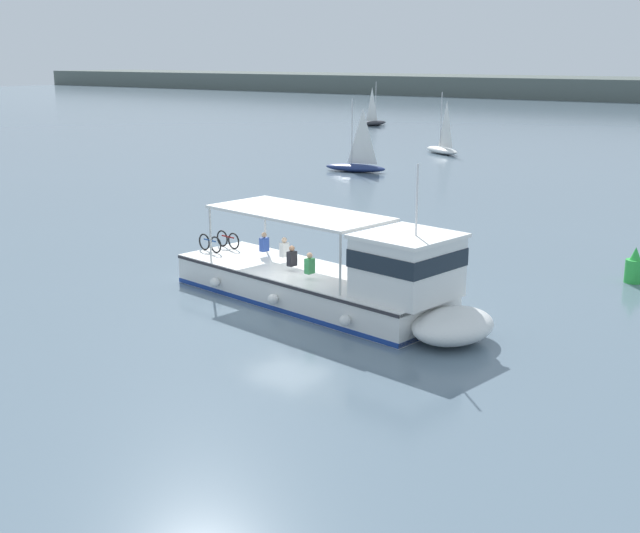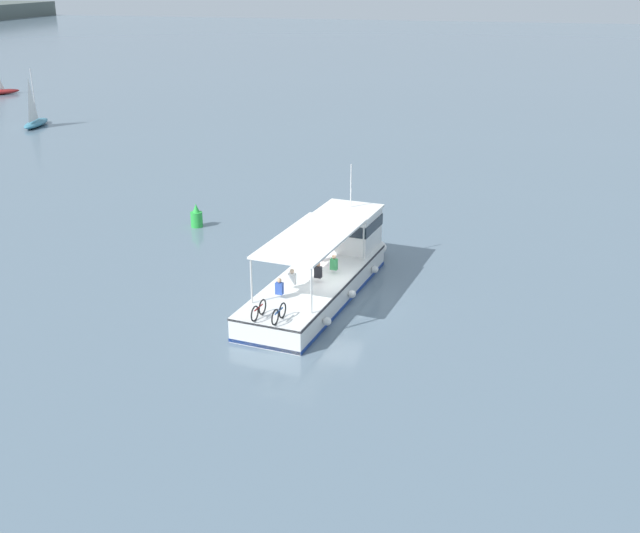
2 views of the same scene
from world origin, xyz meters
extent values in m
plane|color=slate|center=(0.00, 0.00, 0.00)|extent=(400.00, 400.00, 0.00)
cube|color=white|center=(0.19, 0.95, 0.55)|extent=(11.14, 4.67, 1.10)
ellipsoid|color=white|center=(6.33, 0.09, 0.55)|extent=(2.59, 3.22, 1.01)
cube|color=navy|center=(0.19, 0.95, 0.10)|extent=(11.14, 4.71, 0.16)
cube|color=#2D2D33|center=(0.19, 0.95, 1.02)|extent=(11.15, 4.73, 0.10)
cube|color=white|center=(4.55, 0.34, 2.05)|extent=(2.95, 3.05, 1.90)
cube|color=#19232D|center=(4.55, 0.34, 2.38)|extent=(3.00, 3.12, 0.56)
cube|color=white|center=(4.55, 0.34, 3.06)|extent=(3.13, 3.23, 0.12)
cube|color=white|center=(-0.25, 1.01, 3.15)|extent=(7.04, 3.84, 0.10)
cylinder|color=silver|center=(3.16, 1.91, 2.10)|extent=(0.08, 0.08, 2.00)
cylinder|color=silver|center=(2.78, -0.78, 2.10)|extent=(0.08, 0.08, 2.00)
cylinder|color=silver|center=(-3.28, 2.81, 2.10)|extent=(0.08, 0.08, 2.00)
cylinder|color=silver|center=(-3.66, 0.12, 2.10)|extent=(0.08, 0.08, 2.00)
cylinder|color=silver|center=(4.85, 0.30, 4.22)|extent=(0.06, 0.06, 2.20)
sphere|color=white|center=(3.31, -1.28, 0.50)|extent=(0.36, 0.36, 0.36)
sphere|color=white|center=(0.05, -0.82, 0.50)|extent=(0.36, 0.36, 0.36)
sphere|color=white|center=(-3.02, -0.39, 0.50)|extent=(0.36, 0.36, 0.36)
torus|color=black|center=(-4.25, 2.03, 1.43)|extent=(0.66, 0.15, 0.66)
torus|color=black|center=(-4.94, 2.13, 1.43)|extent=(0.66, 0.15, 0.66)
cylinder|color=maroon|center=(-4.60, 2.08, 1.55)|extent=(0.70, 0.16, 0.06)
torus|color=black|center=(-4.37, 1.14, 1.43)|extent=(0.66, 0.15, 0.66)
torus|color=black|center=(-5.07, 1.23, 1.43)|extent=(0.66, 0.15, 0.66)
cylinder|color=#1E478C|center=(-4.72, 1.19, 1.55)|extent=(0.70, 0.16, 0.06)
cube|color=#2D4CA5|center=(-2.52, 1.83, 1.56)|extent=(0.26, 0.35, 0.52)
sphere|color=tan|center=(-2.52, 1.83, 1.93)|extent=(0.20, 0.20, 0.20)
cube|color=white|center=(-1.36, 1.60, 1.56)|extent=(0.26, 0.35, 0.52)
sphere|color=beige|center=(-1.36, 1.60, 1.93)|extent=(0.20, 0.20, 0.20)
cube|color=black|center=(-0.30, 0.68, 1.56)|extent=(0.26, 0.35, 0.52)
sphere|color=#9E7051|center=(-0.30, 0.68, 1.93)|extent=(0.20, 0.20, 0.20)
cube|color=#338C4C|center=(0.83, 0.22, 1.56)|extent=(0.26, 0.35, 0.52)
sphere|color=tan|center=(0.83, 0.22, 1.93)|extent=(0.20, 0.20, 0.20)
cube|color=red|center=(2.17, 1.28, 1.56)|extent=(0.26, 0.35, 0.52)
sphere|color=beige|center=(2.17, 1.28, 1.93)|extent=(0.20, 0.20, 0.20)
ellipsoid|color=white|center=(-17.51, 44.53, 0.30)|extent=(4.81, 3.73, 0.60)
cylinder|color=silver|center=(-17.76, 44.69, 3.00)|extent=(0.08, 0.08, 4.80)
pyramid|color=white|center=(-17.03, 44.27, 2.69)|extent=(1.47, 0.95, 4.08)
ellipsoid|color=navy|center=(-17.18, 30.08, 0.30)|extent=(4.98, 2.30, 0.60)
cylinder|color=silver|center=(-17.47, 30.02, 3.00)|extent=(0.08, 0.08, 4.80)
pyramid|color=white|center=(-16.64, 30.21, 2.69)|extent=(1.68, 0.39, 4.08)
ellipsoid|color=#232328|center=(-38.90, 66.94, 0.30)|extent=(1.67, 4.87, 0.60)
cylinder|color=silver|center=(-38.88, 67.24, 3.00)|extent=(0.08, 0.08, 4.80)
pyramid|color=white|center=(-38.90, 66.39, 2.69)|extent=(0.15, 1.70, 4.08)
cylinder|color=green|center=(8.80, 10.39, 0.45)|extent=(0.70, 0.70, 0.90)
cone|color=green|center=(8.80, 10.39, 1.15)|extent=(0.42, 0.42, 0.50)
camera|label=1|loc=(16.94, -21.32, 8.46)|focal=46.00mm
camera|label=2|loc=(-31.34, -7.17, 14.34)|focal=43.10mm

